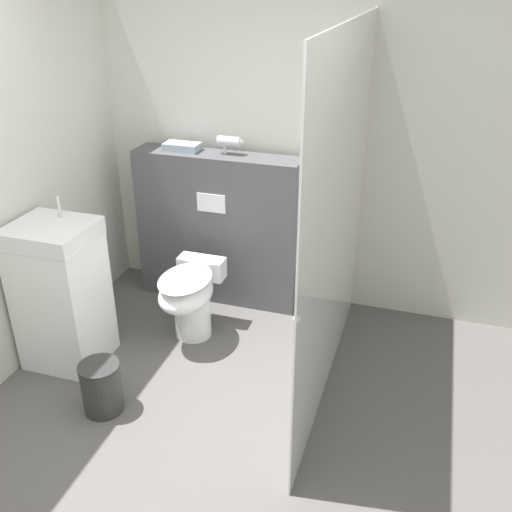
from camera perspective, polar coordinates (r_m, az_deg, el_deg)
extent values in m
plane|color=#565451|center=(3.13, -10.33, -23.44)|extent=(12.00, 12.00, 0.00)
cube|color=silver|center=(4.27, 2.33, 11.33)|extent=(8.00, 0.06, 2.50)
cube|color=#4C4C51|center=(4.41, -3.74, 2.75)|extent=(1.27, 0.26, 1.18)
cube|color=white|center=(4.20, -4.51, 5.29)|extent=(0.22, 0.01, 0.14)
cube|color=silver|center=(3.27, 8.16, 3.06)|extent=(0.01, 1.96, 2.17)
sphere|color=#B2B2B7|center=(2.46, 4.10, -6.32)|extent=(0.04, 0.04, 0.04)
cylinder|color=white|center=(4.13, -6.37, -5.60)|extent=(0.26, 0.26, 0.37)
ellipsoid|color=white|center=(3.95, -7.01, -3.69)|extent=(0.35, 0.49, 0.21)
ellipsoid|color=white|center=(3.90, -7.10, -2.25)|extent=(0.35, 0.48, 0.02)
cube|color=white|center=(4.15, -5.44, -1.12)|extent=(0.34, 0.14, 0.15)
cube|color=white|center=(3.94, -18.76, -4.36)|extent=(0.49, 0.44, 0.88)
cube|color=white|center=(3.72, -19.86, 2.20)|extent=(0.50, 0.45, 0.11)
cylinder|color=silver|center=(3.76, -19.09, 4.66)|extent=(0.02, 0.02, 0.14)
cylinder|color=#B7B7BC|center=(4.18, -2.73, 11.38)|extent=(0.17, 0.07, 0.07)
cone|color=#B7B7BC|center=(4.14, -1.43, 11.28)|extent=(0.03, 0.06, 0.06)
cylinder|color=#B7B7BC|center=(4.20, -3.14, 10.75)|extent=(0.03, 0.03, 0.09)
cube|color=#8C9EAD|center=(4.32, -7.40, 10.79)|extent=(0.27, 0.15, 0.06)
cylinder|color=#2D2D2D|center=(3.60, -15.16, -12.63)|extent=(0.24, 0.24, 0.31)
cylinder|color=#2D2D2D|center=(3.50, -15.48, -10.56)|extent=(0.24, 0.24, 0.01)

